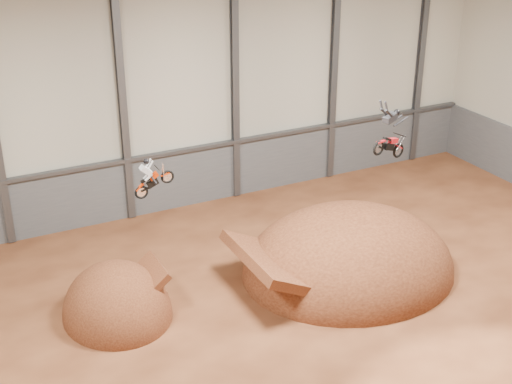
# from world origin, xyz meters

# --- Properties ---
(floor) EXTENTS (40.00, 40.00, 0.00)m
(floor) POSITION_xyz_m (0.00, 0.00, 0.00)
(floor) COLOR #4E2615
(floor) RESTS_ON ground
(back_wall) EXTENTS (40.00, 0.10, 14.00)m
(back_wall) POSITION_xyz_m (0.00, 15.00, 7.00)
(back_wall) COLOR beige
(back_wall) RESTS_ON ground
(ceiling) EXTENTS (40.00, 40.00, 0.00)m
(ceiling) POSITION_xyz_m (0.00, 0.00, 14.00)
(ceiling) COLOR black
(ceiling) RESTS_ON back_wall
(lower_band_back) EXTENTS (39.80, 0.18, 3.50)m
(lower_band_back) POSITION_xyz_m (0.00, 14.90, 1.75)
(lower_band_back) COLOR #54575C
(lower_band_back) RESTS_ON ground
(steel_rail) EXTENTS (39.80, 0.35, 0.20)m
(steel_rail) POSITION_xyz_m (0.00, 14.75, 3.55)
(steel_rail) COLOR #47494F
(steel_rail) RESTS_ON lower_band_back
(steel_column_2) EXTENTS (0.40, 0.36, 13.90)m
(steel_column_2) POSITION_xyz_m (-3.33, 14.80, 7.00)
(steel_column_2) COLOR #47494F
(steel_column_2) RESTS_ON ground
(steel_column_3) EXTENTS (0.40, 0.36, 13.90)m
(steel_column_3) POSITION_xyz_m (3.33, 14.80, 7.00)
(steel_column_3) COLOR #47494F
(steel_column_3) RESTS_ON ground
(steel_column_4) EXTENTS (0.40, 0.36, 13.90)m
(steel_column_4) POSITION_xyz_m (10.00, 14.80, 7.00)
(steel_column_4) COLOR #47494F
(steel_column_4) RESTS_ON ground
(steel_column_5) EXTENTS (0.40, 0.36, 13.90)m
(steel_column_5) POSITION_xyz_m (16.67, 14.80, 7.00)
(steel_column_5) COLOR #47494F
(steel_column_5) RESTS_ON ground
(takeoff_ramp) EXTENTS (4.82, 5.56, 4.82)m
(takeoff_ramp) POSITION_xyz_m (-6.93, 5.55, 0.00)
(takeoff_ramp) COLOR #431E10
(takeoff_ramp) RESTS_ON ground
(landing_ramp) EXTENTS (10.83, 9.58, 6.25)m
(landing_ramp) POSITION_xyz_m (4.47, 4.14, 0.00)
(landing_ramp) COLOR #431E10
(landing_ramp) RESTS_ON ground
(fmx_rider_a) EXTENTS (2.28, 0.70, 2.18)m
(fmx_rider_a) POSITION_xyz_m (-5.10, 4.36, 7.08)
(fmx_rider_a) COLOR red
(fmx_rider_b) EXTENTS (3.59, 1.58, 3.23)m
(fmx_rider_b) POSITION_xyz_m (5.46, 3.10, 7.54)
(fmx_rider_b) COLOR red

